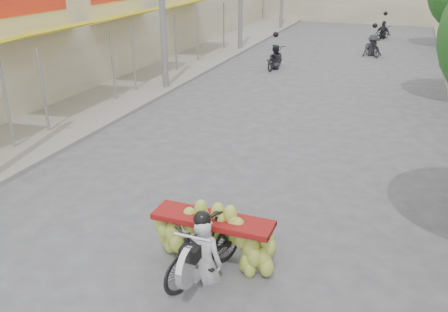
# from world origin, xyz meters

# --- Properties ---
(sidewalk_left) EXTENTS (4.00, 60.00, 0.12)m
(sidewalk_left) POSITION_xyz_m (-7.00, 15.00, 0.06)
(sidewalk_left) COLOR gray
(sidewalk_left) RESTS_ON ground
(shophouse_row_left) EXTENTS (9.77, 40.00, 6.00)m
(shophouse_row_left) POSITION_xyz_m (-11.98, 13.98, 3.00)
(shophouse_row_left) COLOR #B9B193
(shophouse_row_left) RESTS_ON ground
(banana_motorbike) EXTENTS (2.20, 1.95, 2.13)m
(banana_motorbike) POSITION_xyz_m (0.69, 1.69, 0.71)
(banana_motorbike) COLOR black
(banana_motorbike) RESTS_ON ground
(bg_motorbike_a) EXTENTS (0.81, 1.82, 1.95)m
(bg_motorbike_a) POSITION_xyz_m (-2.36, 17.16, 0.72)
(bg_motorbike_a) COLOR black
(bg_motorbike_a) RESTS_ON ground
(bg_motorbike_b) EXTENTS (1.23, 1.60, 1.95)m
(bg_motorbike_b) POSITION_xyz_m (1.64, 21.91, 0.86)
(bg_motorbike_b) COLOR black
(bg_motorbike_b) RESTS_ON ground
(bg_motorbike_c) EXTENTS (1.11, 1.52, 1.95)m
(bg_motorbike_c) POSITION_xyz_m (1.81, 27.95, 0.84)
(bg_motorbike_c) COLOR black
(bg_motorbike_c) RESTS_ON ground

